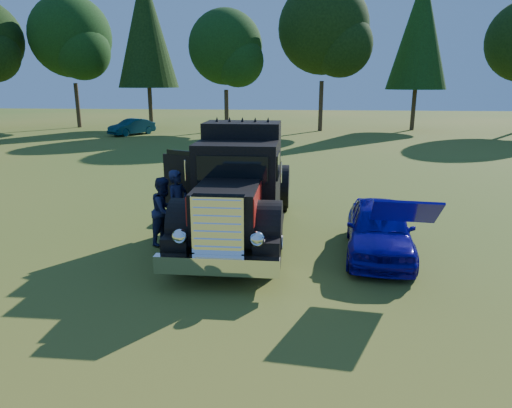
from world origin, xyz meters
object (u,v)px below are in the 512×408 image
object	(u,v)px
diamond_t_truck	(239,191)
spectator_far	(165,211)
spectator_near	(178,207)
distant_teal_car	(132,127)
hotrod_coupe	(379,228)

from	to	relation	value
diamond_t_truck	spectator_far	size ratio (longest dim) A/B	4.10
spectator_far	spectator_near	bearing A→B (deg)	-48.57
spectator_far	distant_teal_car	world-z (taller)	spectator_far
hotrod_coupe	spectator_far	xyz separation A→B (m)	(-5.35, 0.25, 0.22)
spectator_near	spectator_far	bearing A→B (deg)	139.63
spectator_near	hotrod_coupe	bearing A→B (deg)	-69.56
spectator_near	distant_teal_car	bearing A→B (deg)	47.90
diamond_t_truck	spectator_near	bearing A→B (deg)	-160.86
diamond_t_truck	spectator_far	xyz separation A→B (m)	(-1.82, -0.67, -0.41)
spectator_near	distant_teal_car	distance (m)	26.20
diamond_t_truck	spectator_near	distance (m)	1.62
spectator_near	diamond_t_truck	bearing A→B (deg)	-45.87
hotrod_coupe	spectator_far	distance (m)	5.36
hotrod_coupe	spectator_near	world-z (taller)	spectator_near
hotrod_coupe	spectator_near	xyz separation A→B (m)	(-5.03, 0.40, 0.30)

